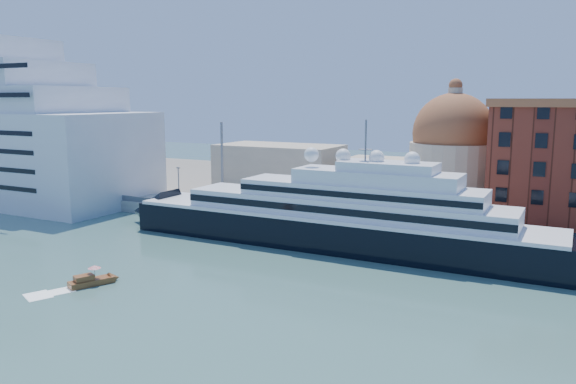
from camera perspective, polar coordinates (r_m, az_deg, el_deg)
The scene contains 9 objects.
ground at distance 82.64m, azimuth -7.96°, elevation -8.38°, with size 400.00×400.00×0.00m, color #39625C.
quay at distance 110.74m, azimuth 2.30°, elevation -3.04°, with size 180.00×10.00×2.50m, color gray.
land at distance 148.25m, azimuth 9.09°, elevation -0.08°, with size 260.00×72.00×2.00m, color slate.
quay_fence at distance 106.39m, azimuth 1.26°, elevation -2.54°, with size 180.00×0.10×1.20m, color slate.
superyacht at distance 97.50m, azimuth 3.18°, elevation -2.87°, with size 85.54×11.86×25.56m.
service_barge at distance 135.79m, azimuth -23.24°, elevation -1.73°, with size 11.05×6.48×2.36m.
water_taxi at distance 82.02m, azimuth -19.44°, elevation -8.48°, with size 4.26×6.26×2.84m.
church at distance 128.64m, azimuth 9.44°, elevation 2.94°, with size 66.00×18.00×25.50m.
lamp_posts at distance 113.67m, azimuth -3.84°, elevation 1.66°, with size 120.80×2.40×18.00m.
Camera 1 is at (46.13, -63.81, 25.10)m, focal length 35.00 mm.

